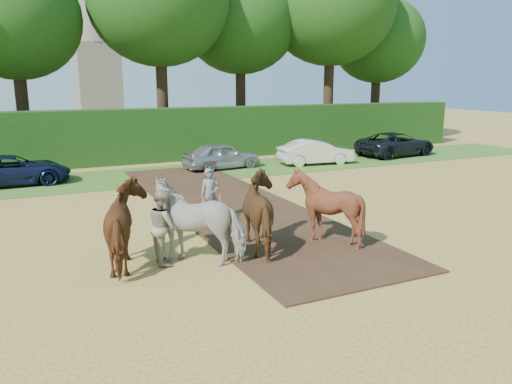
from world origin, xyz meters
name	(u,v)px	position (x,y,z in m)	size (l,w,h in m)	color
ground	(283,277)	(0.00, 0.00, 0.00)	(120.00, 120.00, 0.00)	gold
earth_strip	(229,204)	(1.50, 7.00, 0.03)	(4.50, 17.00, 0.05)	#472D1C
grass_verge	(145,176)	(0.00, 14.00, 0.01)	(50.00, 5.00, 0.03)	#38601E
hedgerow	(125,136)	(0.00, 18.50, 1.50)	(46.00, 1.60, 3.00)	#14380F
spectator_near	(164,226)	(-2.25, 2.13, 0.95)	(0.92, 0.72, 1.90)	#C6B49B
plough_team	(233,215)	(-0.40, 2.05, 1.04)	(7.15, 4.98, 2.10)	brown
parked_cars	(226,156)	(4.27, 14.12, 0.69)	(31.17, 3.10, 1.45)	white
treeline	(76,1)	(-1.69, 21.69, 8.97)	(48.70, 10.60, 14.21)	#382616
church	(93,1)	(4.00, 55.00, 13.73)	(5.20, 5.20, 27.00)	slate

